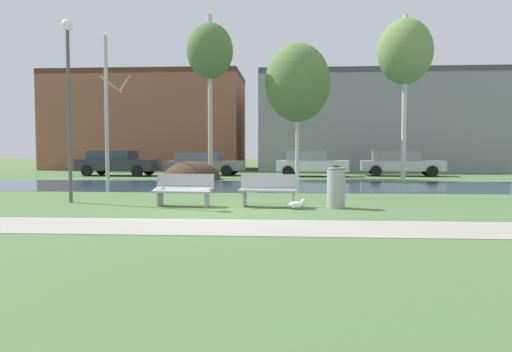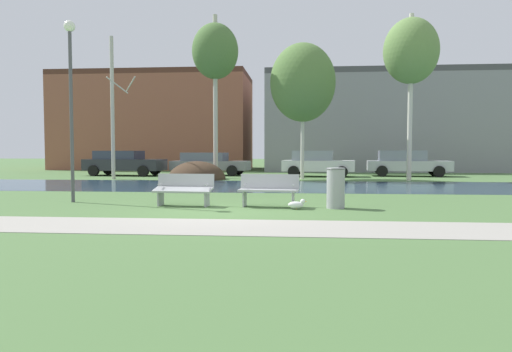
{
  "view_description": "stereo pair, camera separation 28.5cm",
  "coord_description": "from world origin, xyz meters",
  "px_view_note": "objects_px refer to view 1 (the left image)",
  "views": [
    {
      "loc": [
        1.68,
        -11.61,
        1.52
      ],
      "look_at": [
        0.8,
        1.34,
        0.81
      ],
      "focal_mm": 33.39,
      "sensor_mm": 36.0,
      "label": 1
    },
    {
      "loc": [
        1.97,
        -11.59,
        1.52
      ],
      "look_at": [
        0.8,
        1.34,
        0.81
      ],
      "focal_mm": 33.39,
      "sensor_mm": 36.0,
      "label": 2
    }
  ],
  "objects_px": {
    "parked_wagon_fourth_silver": "(400,163)",
    "parked_van_nearest_dark": "(117,162)",
    "bench_right": "(269,189)",
    "seagull": "(297,204)",
    "streetlamp": "(68,81)",
    "parked_hatch_third_white": "(311,163)",
    "parked_sedan_second_grey": "(203,163)",
    "trash_bin": "(336,187)",
    "bench_left": "(184,189)"
  },
  "relations": [
    {
      "from": "parked_van_nearest_dark",
      "to": "parked_sedan_second_grey",
      "type": "bearing_deg",
      "value": 10.11
    },
    {
      "from": "seagull",
      "to": "parked_hatch_third_white",
      "type": "distance_m",
      "value": 15.44
    },
    {
      "from": "seagull",
      "to": "parked_hatch_third_white",
      "type": "height_order",
      "value": "parked_hatch_third_white"
    },
    {
      "from": "parked_van_nearest_dark",
      "to": "seagull",
      "type": "bearing_deg",
      "value": -55.97
    },
    {
      "from": "parked_sedan_second_grey",
      "to": "parked_van_nearest_dark",
      "type": "bearing_deg",
      "value": -169.89
    },
    {
      "from": "bench_left",
      "to": "parked_wagon_fourth_silver",
      "type": "relative_size",
      "value": 0.34
    },
    {
      "from": "bench_left",
      "to": "bench_right",
      "type": "height_order",
      "value": "same"
    },
    {
      "from": "trash_bin",
      "to": "parked_van_nearest_dark",
      "type": "height_order",
      "value": "parked_van_nearest_dark"
    },
    {
      "from": "trash_bin",
      "to": "parked_wagon_fourth_silver",
      "type": "height_order",
      "value": "parked_wagon_fourth_silver"
    },
    {
      "from": "seagull",
      "to": "parked_hatch_third_white",
      "type": "relative_size",
      "value": 0.11
    },
    {
      "from": "trash_bin",
      "to": "parked_hatch_third_white",
      "type": "bearing_deg",
      "value": 89.76
    },
    {
      "from": "bench_left",
      "to": "parked_sedan_second_grey",
      "type": "xyz_separation_m",
      "value": [
        -2.32,
        15.74,
        0.26
      ]
    },
    {
      "from": "seagull",
      "to": "bench_right",
      "type": "bearing_deg",
      "value": 144.15
    },
    {
      "from": "trash_bin",
      "to": "parked_wagon_fourth_silver",
      "type": "relative_size",
      "value": 0.22
    },
    {
      "from": "parked_sedan_second_grey",
      "to": "parked_hatch_third_white",
      "type": "distance_m",
      "value": 6.53
    },
    {
      "from": "parked_hatch_third_white",
      "to": "bench_right",
      "type": "bearing_deg",
      "value": -97.01
    },
    {
      "from": "parked_wagon_fourth_silver",
      "to": "parked_van_nearest_dark",
      "type": "bearing_deg",
      "value": -176.98
    },
    {
      "from": "parked_hatch_third_white",
      "to": "trash_bin",
      "type": "bearing_deg",
      "value": -90.24
    },
    {
      "from": "parked_hatch_third_white",
      "to": "parked_sedan_second_grey",
      "type": "bearing_deg",
      "value": 172.14
    },
    {
      "from": "bench_right",
      "to": "bench_left",
      "type": "bearing_deg",
      "value": 180.0
    },
    {
      "from": "bench_right",
      "to": "trash_bin",
      "type": "bearing_deg",
      "value": -5.38
    },
    {
      "from": "parked_sedan_second_grey",
      "to": "bench_right",
      "type": "bearing_deg",
      "value": -73.58
    },
    {
      "from": "parked_hatch_third_white",
      "to": "parked_wagon_fourth_silver",
      "type": "relative_size",
      "value": 0.87
    },
    {
      "from": "streetlamp",
      "to": "parked_van_nearest_dark",
      "type": "xyz_separation_m",
      "value": [
        -3.86,
        14.24,
        -2.72
      ]
    },
    {
      "from": "bench_right",
      "to": "trash_bin",
      "type": "distance_m",
      "value": 1.77
    },
    {
      "from": "trash_bin",
      "to": "parked_van_nearest_dark",
      "type": "xyz_separation_m",
      "value": [
        -11.41,
        15.02,
        0.24
      ]
    },
    {
      "from": "parked_sedan_second_grey",
      "to": "seagull",
      "type": "bearing_deg",
      "value": -71.69
    },
    {
      "from": "streetlamp",
      "to": "parked_hatch_third_white",
      "type": "height_order",
      "value": "streetlamp"
    },
    {
      "from": "seagull",
      "to": "parked_van_nearest_dark",
      "type": "xyz_separation_m",
      "value": [
        -10.39,
        15.39,
        0.65
      ]
    },
    {
      "from": "bench_right",
      "to": "parked_wagon_fourth_silver",
      "type": "distance_m",
      "value": 17.24
    },
    {
      "from": "seagull",
      "to": "parked_van_nearest_dark",
      "type": "distance_m",
      "value": 18.59
    },
    {
      "from": "bench_left",
      "to": "streetlamp",
      "type": "relative_size",
      "value": 0.31
    },
    {
      "from": "seagull",
      "to": "parked_van_nearest_dark",
      "type": "height_order",
      "value": "parked_van_nearest_dark"
    },
    {
      "from": "seagull",
      "to": "parked_sedan_second_grey",
      "type": "bearing_deg",
      "value": 108.31
    },
    {
      "from": "streetlamp",
      "to": "parked_wagon_fourth_silver",
      "type": "height_order",
      "value": "streetlamp"
    },
    {
      "from": "bench_right",
      "to": "seagull",
      "type": "height_order",
      "value": "bench_right"
    },
    {
      "from": "streetlamp",
      "to": "parked_van_nearest_dark",
      "type": "height_order",
      "value": "streetlamp"
    },
    {
      "from": "streetlamp",
      "to": "parked_van_nearest_dark",
      "type": "bearing_deg",
      "value": 105.18
    },
    {
      "from": "bench_right",
      "to": "parked_sedan_second_grey",
      "type": "relative_size",
      "value": 0.34
    },
    {
      "from": "parked_van_nearest_dark",
      "to": "parked_wagon_fourth_silver",
      "type": "height_order",
      "value": "parked_wagon_fourth_silver"
    },
    {
      "from": "bench_left",
      "to": "trash_bin",
      "type": "height_order",
      "value": "trash_bin"
    },
    {
      "from": "parked_sedan_second_grey",
      "to": "parked_wagon_fourth_silver",
      "type": "height_order",
      "value": "parked_wagon_fourth_silver"
    },
    {
      "from": "bench_left",
      "to": "parked_hatch_third_white",
      "type": "bearing_deg",
      "value": 74.39
    },
    {
      "from": "seagull",
      "to": "parked_wagon_fourth_silver",
      "type": "relative_size",
      "value": 0.1
    },
    {
      "from": "parked_van_nearest_dark",
      "to": "parked_sedan_second_grey",
      "type": "xyz_separation_m",
      "value": [
        5.0,
        0.89,
        -0.05
      ]
    },
    {
      "from": "seagull",
      "to": "trash_bin",
      "type": "bearing_deg",
      "value": 20.4
    },
    {
      "from": "streetlamp",
      "to": "parked_wagon_fourth_silver",
      "type": "xyz_separation_m",
      "value": [
        12.83,
        15.12,
        -2.72
      ]
    },
    {
      "from": "parked_sedan_second_grey",
      "to": "trash_bin",
      "type": "bearing_deg",
      "value": -68.08
    },
    {
      "from": "parked_wagon_fourth_silver",
      "to": "trash_bin",
      "type": "bearing_deg",
      "value": -108.4
    },
    {
      "from": "bench_right",
      "to": "parked_van_nearest_dark",
      "type": "xyz_separation_m",
      "value": [
        -9.64,
        14.85,
        0.32
      ]
    }
  ]
}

